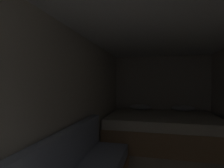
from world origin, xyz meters
name	(u,v)px	position (x,y,z in m)	size (l,w,h in m)	color
wall_back	(161,94)	(0.00, 5.10, 1.07)	(2.66, 0.05, 2.14)	beige
wall_left	(75,105)	(-1.30, 2.31, 1.07)	(0.05, 5.53, 2.14)	beige
ceiling_slab	(167,24)	(0.00, 2.31, 2.17)	(2.66, 5.53, 0.05)	white
bed	(162,129)	(0.00, 4.16, 0.33)	(2.44, 1.74, 0.82)	tan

